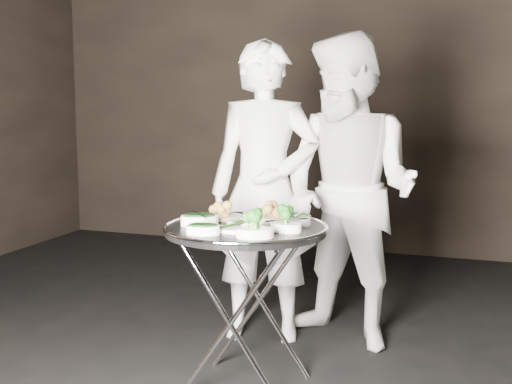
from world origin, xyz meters
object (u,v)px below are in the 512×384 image
(waiter_left, at_px, (265,191))
(waiter_right, at_px, (349,192))
(tray_stand, at_px, (246,300))
(serving_tray, at_px, (246,229))

(waiter_left, relative_size, waiter_right, 0.98)
(tray_stand, bearing_deg, waiter_left, 101.72)
(tray_stand, xyz_separation_m, waiter_left, (-0.15, 0.73, 0.43))
(serving_tray, xyz_separation_m, waiter_left, (-0.15, 0.73, 0.07))
(tray_stand, bearing_deg, waiter_right, 66.62)
(waiter_left, bearing_deg, tray_stand, -90.13)
(tray_stand, height_order, waiter_left, waiter_left)
(tray_stand, height_order, serving_tray, serving_tray)
(serving_tray, distance_m, waiter_left, 0.75)
(tray_stand, bearing_deg, serving_tray, 180.00)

